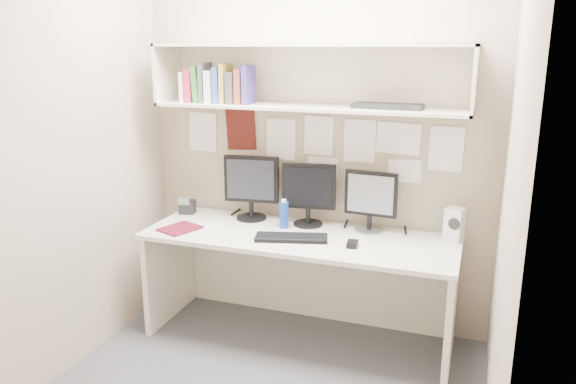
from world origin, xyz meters
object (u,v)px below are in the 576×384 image
(monitor_center, at_px, (309,191))
(speaker, at_px, (454,225))
(desk, at_px, (299,287))
(desk_phone, at_px, (187,207))
(maroon_notebook, at_px, (180,229))
(monitor_left, at_px, (251,185))
(monitor_right, at_px, (371,198))
(keyboard, at_px, (291,238))

(monitor_center, relative_size, speaker, 1.98)
(desk, height_order, desk_phone, desk_phone)
(desk, height_order, maroon_notebook, maroon_notebook)
(monitor_left, height_order, monitor_center, monitor_left)
(monitor_right, bearing_deg, speaker, 3.30)
(keyboard, distance_m, maroon_notebook, 0.76)
(monitor_right, xyz_separation_m, maroon_notebook, (-1.19, -0.38, -0.22))
(monitor_left, bearing_deg, maroon_notebook, -140.46)
(maroon_notebook, bearing_deg, speaker, 33.55)
(desk, xyz_separation_m, keyboard, (-0.02, -0.10, 0.37))
(monitor_center, xyz_separation_m, monitor_right, (0.42, 0.00, -0.01))
(monitor_right, xyz_separation_m, keyboard, (-0.43, -0.32, -0.21))
(keyboard, bearing_deg, monitor_right, 21.93)
(keyboard, distance_m, speaker, 1.01)
(desk, height_order, monitor_left, monitor_left)
(desk_phone, bearing_deg, speaker, -10.43)
(monitor_left, height_order, maroon_notebook, monitor_left)
(speaker, relative_size, desk_phone, 1.66)
(desk, relative_size, speaker, 9.44)
(desk, distance_m, monitor_center, 0.64)
(speaker, bearing_deg, monitor_center, -163.63)
(maroon_notebook, bearing_deg, monitor_right, 39.23)
(monitor_right, relative_size, desk_phone, 3.12)
(monitor_left, bearing_deg, monitor_right, -7.88)
(desk, distance_m, monitor_left, 0.77)
(monitor_center, xyz_separation_m, maroon_notebook, (-0.77, -0.38, -0.23))
(monitor_center, xyz_separation_m, speaker, (0.95, -0.01, -0.13))
(monitor_center, height_order, speaker, monitor_center)
(keyboard, xyz_separation_m, speaker, (0.96, 0.31, 0.10))
(monitor_left, xyz_separation_m, monitor_right, (0.83, 0.00, -0.02))
(speaker, bearing_deg, keyboard, -145.00)
(maroon_notebook, xyz_separation_m, desk_phone, (-0.13, 0.34, 0.04))
(desk, relative_size, keyboard, 4.43)
(monitor_center, xyz_separation_m, keyboard, (-0.01, -0.32, -0.22))
(speaker, distance_m, desk_phone, 1.85)
(monitor_center, bearing_deg, maroon_notebook, -161.05)
(monitor_left, xyz_separation_m, desk_phone, (-0.49, -0.04, -0.19))
(desk, bearing_deg, monitor_right, 28.14)
(desk, xyz_separation_m, monitor_right, (0.41, 0.22, 0.59))
(monitor_left, relative_size, desk_phone, 3.48)
(desk, xyz_separation_m, desk_phone, (-0.91, 0.18, 0.41))
(monitor_right, distance_m, keyboard, 0.58)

